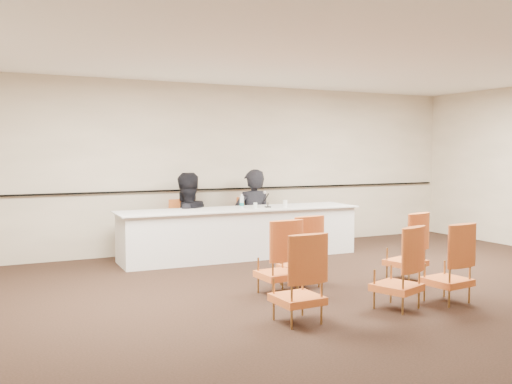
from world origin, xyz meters
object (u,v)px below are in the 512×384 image
panel_table (240,233)px  water_bottle (242,201)px  panelist_second (186,229)px  drinking_glass (255,205)px  aud_chair_front_left (278,257)px  aud_chair_back_left (297,277)px  panelist_main_chair (253,224)px  panelist_main (253,223)px  panelist_second_chair (186,228)px  aud_chair_front_mid (300,251)px  aud_chair_front_right (406,246)px  coffee_cup (285,204)px  aud_chair_back_mid (397,267)px  microphone (268,199)px  aud_chair_back_right (447,262)px

panel_table → water_bottle: (0.03, 0.00, 0.53)m
panelist_second → drinking_glass: panelist_second is taller
aud_chair_front_left → aud_chair_back_left: 1.18m
drinking_glass → aud_chair_back_left: bearing=-109.3°
panel_table → panelist_main_chair: (0.52, 0.58, 0.06)m
panelist_main → aud_chair_front_left: panelist_main is taller
panelist_second_chair → aud_chair_front_mid: same height
panelist_main → panel_table: bearing=50.6°
panelist_main → panelist_second: (-1.27, 0.04, -0.04)m
panelist_main → water_bottle: bearing=52.3°
aud_chair_front_left → aud_chair_front_mid: size_ratio=1.00×
panelist_second_chair → drinking_glass: (0.98, -0.75, 0.40)m
panelist_second → panelist_second_chair: (0.00, 0.00, 0.02)m
panel_table → aud_chair_front_right: bearing=-60.9°
panel_table → panelist_second_chair: (-0.75, 0.62, 0.06)m
panel_table → aud_chair_back_left: 3.76m
panelist_second → coffee_cup: size_ratio=15.55×
coffee_cup → aud_chair_back_left: 3.89m
aud_chair_front_left → aud_chair_back_mid: same height
panel_table → panelist_main_chair: bearing=49.9°
aud_chair_front_left → aud_chair_front_right: 1.97m
panelist_main_chair → aud_chair_front_mid: 2.91m
aud_chair_front_right → aud_chair_back_left: size_ratio=1.00×
panelist_main_chair → microphone: (-0.05, -0.68, 0.50)m
microphone → water_bottle: size_ratio=1.18×
panelist_second → panelist_main: bearing=168.2°
coffee_cup → aud_chair_front_left: size_ratio=0.13×
panelist_second_chair → aud_chair_front_left: same height
panel_table → aud_chair_back_right: 3.83m
panel_table → aud_chair_back_left: aud_chair_back_left is taller
panelist_second → drinking_glass: bearing=132.6°
water_bottle → aud_chair_front_left: (-0.66, -2.50, -0.47)m
aud_chair_back_mid → water_bottle: bearing=73.9°
water_bottle → aud_chair_front_right: bearing=-63.2°
aud_chair_back_right → microphone: bearing=91.6°
drinking_glass → aud_chair_front_right: bearing=-65.7°
aud_chair_back_mid → aud_chair_back_right: bearing=-22.7°
panel_table → microphone: 0.74m
microphone → aud_chair_front_right: microphone is taller
panelist_main_chair → aud_chair_front_right: bearing=-73.8°
panelist_second_chair → water_bottle: bearing=-36.6°
water_bottle → aud_chair_back_right: water_bottle is taller
coffee_cup → panelist_second: bearing=152.2°
aud_chair_back_left → aud_chair_back_mid: size_ratio=1.00×
aud_chair_front_left → panelist_main: bearing=66.8°
panelist_second_chair → aud_chair_front_mid: 2.93m
aud_chair_front_left → aud_chair_back_right: bearing=-39.2°
aud_chair_front_left → aud_chair_front_mid: bearing=25.6°
panelist_second → aud_chair_back_mid: (1.03, -4.29, 0.02)m
panelist_main_chair → microphone: size_ratio=3.36×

